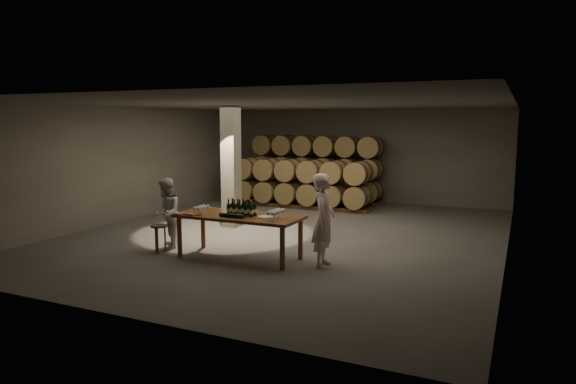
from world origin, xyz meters
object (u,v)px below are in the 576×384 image
at_px(plate, 265,217).
at_px(person_woman, 166,214).
at_px(tasting_table, 239,220).
at_px(notebook_near, 192,214).
at_px(stool, 159,230).
at_px(bottle_cluster, 242,210).
at_px(person_man, 324,220).

relative_size(plate, person_woman, 0.20).
bearing_deg(tasting_table, notebook_near, -156.00).
bearing_deg(stool, person_woman, 101.67).
bearing_deg(tasting_table, stool, -169.60).
distance_m(notebook_near, person_woman, 1.07).
distance_m(plate, stool, 2.45).
xyz_separation_m(tasting_table, notebook_near, (-0.88, -0.39, 0.12)).
distance_m(bottle_cluster, stool, 1.96).
distance_m(stool, person_woman, 0.46).
height_order(bottle_cluster, notebook_near, bottle_cluster).
xyz_separation_m(notebook_near, person_man, (2.66, 0.55, -0.01)).
bearing_deg(notebook_near, stool, -174.65).
xyz_separation_m(bottle_cluster, stool, (-1.86, -0.30, -0.53)).
height_order(bottle_cluster, person_man, person_man).
bearing_deg(person_woman, bottle_cluster, 53.60).
height_order(tasting_table, person_woman, person_woman).
bearing_deg(bottle_cluster, stool, -170.92).
distance_m(tasting_table, person_woman, 1.86).
bearing_deg(plate, tasting_table, 179.42).
relative_size(tasting_table, notebook_near, 9.45).
distance_m(bottle_cluster, person_woman, 1.95).
bearing_deg(plate, stool, -172.35).
xyz_separation_m(person_man, person_woman, (-3.64, -0.14, -0.12)).
bearing_deg(stool, bottle_cluster, 9.08).
distance_m(tasting_table, plate, 0.62).
bearing_deg(plate, person_man, 8.23).
distance_m(bottle_cluster, notebook_near, 1.03).
bearing_deg(person_man, notebook_near, 92.13).
height_order(tasting_table, plate, plate).
distance_m(tasting_table, bottle_cluster, 0.24).
distance_m(plate, person_man, 1.19).
distance_m(person_man, person_woman, 3.65).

